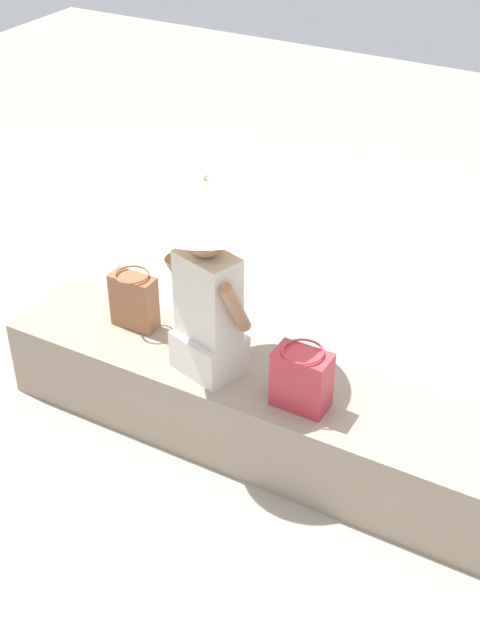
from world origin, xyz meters
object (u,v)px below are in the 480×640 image
object	(u,v)px
handbag_black	(302,379)
tote_bag_canvas	(134,300)
person_seated	(208,308)
parasol	(205,196)

from	to	relation	value
handbag_black	tote_bag_canvas	distance (m)	1.15
person_seated	handbag_black	xyz separation A→B (m)	(0.56, -0.04, -0.22)
parasol	handbag_black	xyz separation A→B (m)	(0.60, -0.10, -0.82)
person_seated	parasol	world-z (taller)	parasol
parasol	tote_bag_canvas	bearing A→B (deg)	172.22
person_seated	tote_bag_canvas	xyz separation A→B (m)	(-0.58, 0.14, -0.22)
parasol	person_seated	bearing A→B (deg)	-57.61
parasol	handbag_black	distance (m)	1.02
handbag_black	tote_bag_canvas	world-z (taller)	tote_bag_canvas
parasol	tote_bag_canvas	size ratio (longest dim) A/B	3.17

